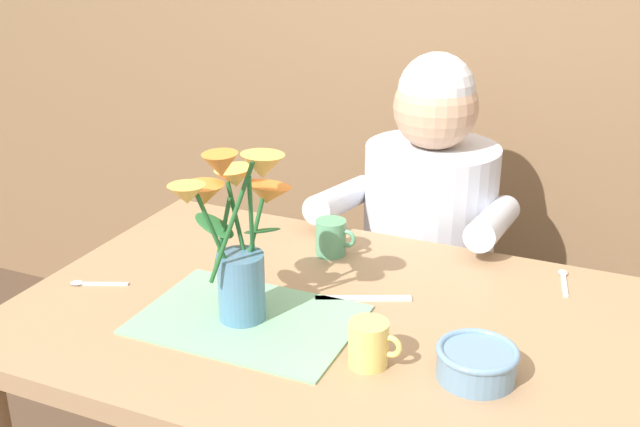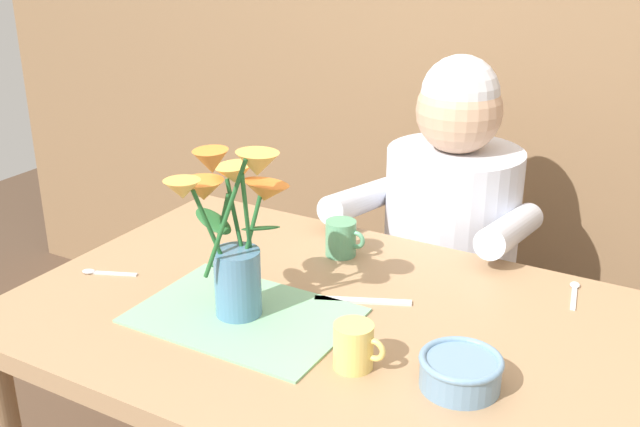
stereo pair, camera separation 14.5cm
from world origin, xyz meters
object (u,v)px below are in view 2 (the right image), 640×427
dinner_knife (363,301)px  coffee_cup (354,346)px  tea_cup (341,238)px  ceramic_bowl (460,371)px  seated_person (447,274)px  flower_vase (234,227)px

dinner_knife → coffee_cup: size_ratio=2.04×
dinner_knife → tea_cup: (-0.14, 0.17, 0.04)m
ceramic_bowl → dinner_knife: bearing=146.3°
seated_person → dinner_knife: seated_person is taller
dinner_knife → tea_cup: size_ratio=2.04×
seated_person → flower_vase: (-0.16, -0.70, 0.36)m
flower_vase → coffee_cup: bearing=-10.2°
seated_person → tea_cup: bearing=-106.7°
flower_vase → coffee_cup: size_ratio=3.81×
flower_vase → ceramic_bowl: (0.45, -0.02, -0.15)m
seated_person → flower_vase: seated_person is taller
tea_cup → coffee_cup: bearing=-58.9°
dinner_knife → coffee_cup: bearing=-91.1°
ceramic_bowl → coffee_cup: 0.18m
tea_cup → coffee_cup: same height
flower_vase → dinner_knife: 0.30m
seated_person → flower_vase: bearing=-102.0°
flower_vase → coffee_cup: (0.27, -0.05, -0.14)m
seated_person → flower_vase: size_ratio=3.21×
ceramic_bowl → coffee_cup: bearing=-169.1°
tea_cup → flower_vase: bearing=-97.7°
ceramic_bowl → flower_vase: bearing=178.0°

